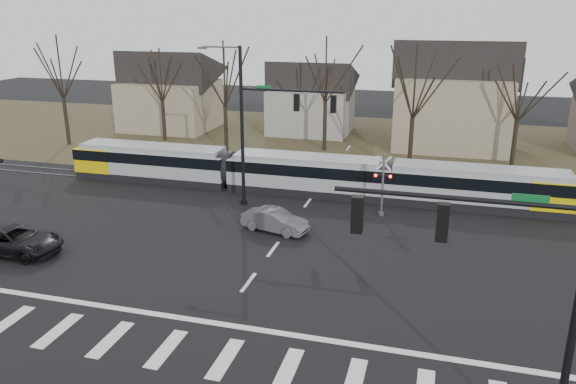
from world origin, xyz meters
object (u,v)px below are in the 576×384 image
(suv, at_px, (13,240))
(sedan, at_px, (275,220))
(tram, at_px, (304,173))
(rail_crossing_signal, at_px, (383,187))

(suv, bearing_deg, sedan, -62.50)
(tram, bearing_deg, sedan, -89.21)
(tram, distance_m, rail_crossing_signal, 6.61)
(tram, height_order, rail_crossing_signal, rail_crossing_signal)
(rail_crossing_signal, bearing_deg, suv, -148.91)
(sedan, relative_size, rail_crossing_signal, 1.04)
(tram, relative_size, rail_crossing_signal, 8.80)
(tram, distance_m, suv, 18.72)
(tram, xyz_separation_m, suv, (-12.30, -14.10, -0.73))
(sedan, xyz_separation_m, rail_crossing_signal, (5.66, 4.25, 1.23))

